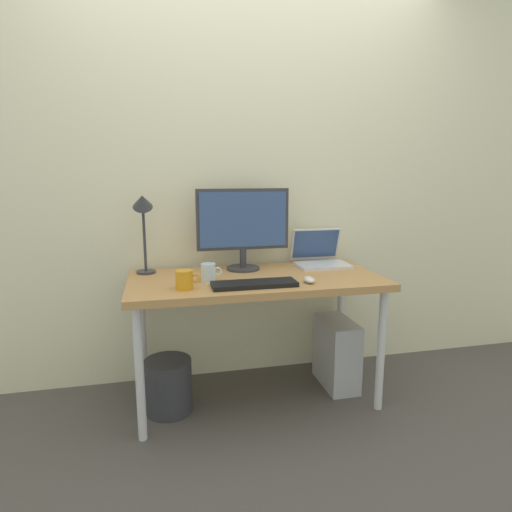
# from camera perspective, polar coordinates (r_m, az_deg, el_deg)

# --- Properties ---
(ground_plane) EXTENTS (6.00, 6.00, 0.00)m
(ground_plane) POSITION_cam_1_polar(r_m,az_deg,el_deg) (2.71, 0.00, -18.01)
(ground_plane) COLOR #4C4742
(back_wall) EXTENTS (4.40, 0.04, 2.60)m
(back_wall) POSITION_cam_1_polar(r_m,az_deg,el_deg) (2.76, -1.87, 10.69)
(back_wall) COLOR beige
(back_wall) RESTS_ON ground_plane
(desk) EXTENTS (1.41, 0.67, 0.73)m
(desk) POSITION_cam_1_polar(r_m,az_deg,el_deg) (2.46, 0.00, -4.26)
(desk) COLOR #B7844C
(desk) RESTS_ON ground_plane
(monitor) EXTENTS (0.55, 0.20, 0.48)m
(monitor) POSITION_cam_1_polar(r_m,az_deg,el_deg) (2.58, -1.72, 4.21)
(monitor) COLOR #333338
(monitor) RESTS_ON desk
(laptop) EXTENTS (0.32, 0.28, 0.22)m
(laptop) POSITION_cam_1_polar(r_m,az_deg,el_deg) (2.77, 8.34, -0.01)
(laptop) COLOR silver
(laptop) RESTS_ON desk
(desk_lamp) EXTENTS (0.11, 0.16, 0.48)m
(desk_lamp) POSITION_cam_1_polar(r_m,az_deg,el_deg) (2.53, -14.59, 5.32)
(desk_lamp) COLOR #333338
(desk_lamp) RESTS_ON desk
(keyboard) EXTENTS (0.44, 0.14, 0.02)m
(keyboard) POSITION_cam_1_polar(r_m,az_deg,el_deg) (2.24, -0.22, -3.70)
(keyboard) COLOR black
(keyboard) RESTS_ON desk
(mouse) EXTENTS (0.06, 0.09, 0.03)m
(mouse) POSITION_cam_1_polar(r_m,az_deg,el_deg) (2.33, 6.99, -3.10)
(mouse) COLOR silver
(mouse) RESTS_ON desk
(coffee_mug) EXTENTS (0.12, 0.09, 0.10)m
(coffee_mug) POSITION_cam_1_polar(r_m,az_deg,el_deg) (2.21, -9.35, -3.09)
(coffee_mug) COLOR orange
(coffee_mug) RESTS_ON desk
(glass_cup) EXTENTS (0.11, 0.08, 0.10)m
(glass_cup) POSITION_cam_1_polar(r_m,az_deg,el_deg) (2.34, -6.25, -2.18)
(glass_cup) COLOR silver
(glass_cup) RESTS_ON desk
(computer_tower) EXTENTS (0.18, 0.36, 0.42)m
(computer_tower) POSITION_cam_1_polar(r_m,az_deg,el_deg) (2.81, 10.51, -12.37)
(computer_tower) COLOR #B2B2B7
(computer_tower) RESTS_ON ground_plane
(wastebasket) EXTENTS (0.26, 0.26, 0.30)m
(wastebasket) POSITION_cam_1_polar(r_m,az_deg,el_deg) (2.56, -11.42, -16.32)
(wastebasket) COLOR #333338
(wastebasket) RESTS_ON ground_plane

